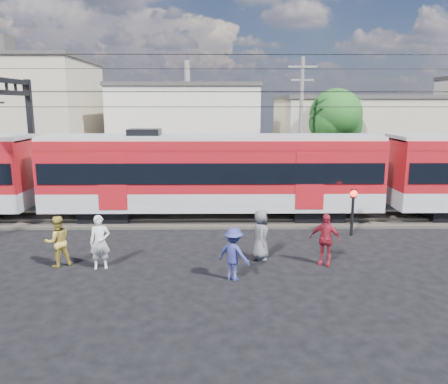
{
  "coord_description": "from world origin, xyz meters",
  "views": [
    {
      "loc": [
        0.8,
        -12.92,
        5.64
      ],
      "look_at": [
        1.01,
        5.0,
        2.01
      ],
      "focal_mm": 35.0,
      "sensor_mm": 36.0,
      "label": 1
    }
  ],
  "objects_px": {
    "pedestrian_a": "(100,242)",
    "crossing_signal": "(353,204)",
    "pedestrian_c": "(234,254)",
    "commuter_train": "(216,172)"
  },
  "relations": [
    {
      "from": "pedestrian_a",
      "to": "crossing_signal",
      "type": "xyz_separation_m",
      "value": [
        9.9,
        3.75,
        0.48
      ]
    },
    {
      "from": "pedestrian_a",
      "to": "pedestrian_c",
      "type": "xyz_separation_m",
      "value": [
        4.59,
        -1.07,
        -0.07
      ]
    },
    {
      "from": "pedestrian_c",
      "to": "crossing_signal",
      "type": "xyz_separation_m",
      "value": [
        5.3,
        4.82,
        0.55
      ]
    },
    {
      "from": "pedestrian_a",
      "to": "pedestrian_c",
      "type": "relative_size",
      "value": 1.08
    },
    {
      "from": "crossing_signal",
      "to": "commuter_train",
      "type": "bearing_deg",
      "value": 155.56
    },
    {
      "from": "commuter_train",
      "to": "pedestrian_a",
      "type": "distance_m",
      "value": 7.71
    },
    {
      "from": "pedestrian_a",
      "to": "pedestrian_c",
      "type": "bearing_deg",
      "value": -25.41
    },
    {
      "from": "commuter_train",
      "to": "pedestrian_c",
      "type": "relative_size",
      "value": 28.68
    },
    {
      "from": "pedestrian_a",
      "to": "crossing_signal",
      "type": "bearing_deg",
      "value": 8.46
    },
    {
      "from": "pedestrian_a",
      "to": "pedestrian_c",
      "type": "height_order",
      "value": "pedestrian_a"
    }
  ]
}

